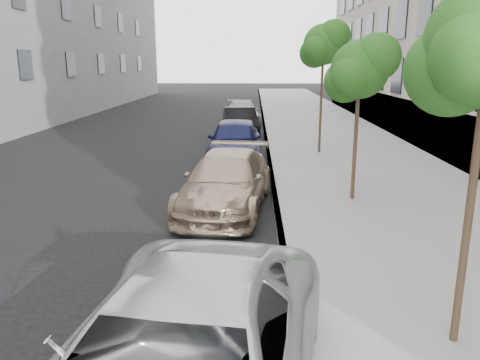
{
  "coord_description": "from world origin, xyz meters",
  "views": [
    {
      "loc": [
        0.58,
        -3.96,
        3.64
      ],
      "look_at": [
        0.34,
        4.51,
        1.5
      ],
      "focal_mm": 35.0,
      "sensor_mm": 36.0,
      "label": 1
    }
  ],
  "objects_px": {
    "tree_far": "(324,44)",
    "suv": "(226,181)",
    "sedan_rear": "(243,112)",
    "tree_mid": "(361,69)",
    "sedan_black": "(240,122)",
    "sedan_blue": "(235,141)"
  },
  "relations": [
    {
      "from": "suv",
      "to": "sedan_rear",
      "type": "bearing_deg",
      "value": 97.0
    },
    {
      "from": "tree_mid",
      "to": "sedan_blue",
      "type": "height_order",
      "value": "tree_mid"
    },
    {
      "from": "tree_mid",
      "to": "suv",
      "type": "distance_m",
      "value": 4.35
    },
    {
      "from": "tree_mid",
      "to": "sedan_rear",
      "type": "distance_m",
      "value": 17.14
    },
    {
      "from": "sedan_rear",
      "to": "sedan_black",
      "type": "bearing_deg",
      "value": -96.53
    },
    {
      "from": "sedan_rear",
      "to": "tree_mid",
      "type": "bearing_deg",
      "value": -85.18
    },
    {
      "from": "tree_far",
      "to": "tree_mid",
      "type": "bearing_deg",
      "value": -90.0
    },
    {
      "from": "sedan_blue",
      "to": "tree_far",
      "type": "bearing_deg",
      "value": 22.85
    },
    {
      "from": "tree_mid",
      "to": "sedan_black",
      "type": "bearing_deg",
      "value": 106.07
    },
    {
      "from": "tree_far",
      "to": "suv",
      "type": "distance_m",
      "value": 8.53
    },
    {
      "from": "sedan_blue",
      "to": "tree_mid",
      "type": "bearing_deg",
      "value": -56.59
    },
    {
      "from": "tree_far",
      "to": "sedan_rear",
      "type": "height_order",
      "value": "tree_far"
    },
    {
      "from": "sedan_black",
      "to": "sedan_rear",
      "type": "height_order",
      "value": "sedan_black"
    },
    {
      "from": "tree_mid",
      "to": "sedan_black",
      "type": "relative_size",
      "value": 0.98
    },
    {
      "from": "tree_far",
      "to": "sedan_black",
      "type": "distance_m",
      "value": 7.02
    },
    {
      "from": "sedan_blue",
      "to": "sedan_rear",
      "type": "height_order",
      "value": "sedan_blue"
    },
    {
      "from": "tree_far",
      "to": "sedan_rear",
      "type": "relative_size",
      "value": 1.11
    },
    {
      "from": "tree_mid",
      "to": "sedan_rear",
      "type": "relative_size",
      "value": 0.92
    },
    {
      "from": "sedan_black",
      "to": "sedan_rear",
      "type": "bearing_deg",
      "value": 82.32
    },
    {
      "from": "tree_far",
      "to": "sedan_blue",
      "type": "xyz_separation_m",
      "value": [
        -3.33,
        -1.37,
        -3.47
      ]
    },
    {
      "from": "sedan_blue",
      "to": "suv",
      "type": "bearing_deg",
      "value": -89.57
    },
    {
      "from": "sedan_black",
      "to": "sedan_rear",
      "type": "xyz_separation_m",
      "value": [
        -0.0,
        5.03,
        -0.05
      ]
    }
  ]
}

